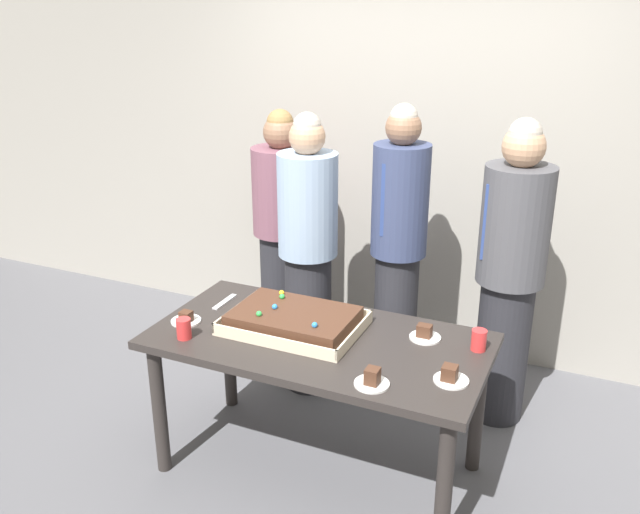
# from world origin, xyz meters

# --- Properties ---
(ground_plane) EXTENTS (12.00, 12.00, 0.00)m
(ground_plane) POSITION_xyz_m (0.00, 0.00, 0.00)
(ground_plane) COLOR #5B5B60
(interior_back_panel) EXTENTS (8.00, 0.12, 3.00)m
(interior_back_panel) POSITION_xyz_m (0.00, 1.60, 1.50)
(interior_back_panel) COLOR #9E998E
(interior_back_panel) RESTS_ON ground_plane
(party_table) EXTENTS (1.61, 0.82, 0.75)m
(party_table) POSITION_xyz_m (0.00, 0.00, 0.66)
(party_table) COLOR #2D2826
(party_table) RESTS_ON ground_plane
(sheet_cake) EXTENTS (0.65, 0.46, 0.12)m
(sheet_cake) POSITION_xyz_m (-0.15, 0.04, 0.80)
(sheet_cake) COLOR beige
(sheet_cake) RESTS_ON party_table
(plated_slice_near_left) EXTENTS (0.15, 0.15, 0.08)m
(plated_slice_near_left) POSITION_xyz_m (0.38, -0.30, 0.78)
(plated_slice_near_left) COLOR white
(plated_slice_near_left) RESTS_ON party_table
(plated_slice_near_right) EXTENTS (0.15, 0.15, 0.07)m
(plated_slice_near_right) POSITION_xyz_m (0.67, -0.13, 0.78)
(plated_slice_near_right) COLOR white
(plated_slice_near_right) RESTS_ON party_table
(plated_slice_far_left) EXTENTS (0.15, 0.15, 0.07)m
(plated_slice_far_left) POSITION_xyz_m (0.46, 0.20, 0.78)
(plated_slice_far_left) COLOR white
(plated_slice_far_left) RESTS_ON party_table
(plated_slice_far_right) EXTENTS (0.15, 0.15, 0.06)m
(plated_slice_far_right) POSITION_xyz_m (-0.67, -0.12, 0.77)
(plated_slice_far_right) COLOR white
(plated_slice_far_right) RESTS_ON party_table
(drink_cup_nearest) EXTENTS (0.07, 0.07, 0.10)m
(drink_cup_nearest) POSITION_xyz_m (0.72, 0.19, 0.80)
(drink_cup_nearest) COLOR red
(drink_cup_nearest) RESTS_ON party_table
(drink_cup_middle) EXTENTS (0.07, 0.07, 0.10)m
(drink_cup_middle) POSITION_xyz_m (-0.58, -0.27, 0.80)
(drink_cup_middle) COLOR red
(drink_cup_middle) RESTS_ON party_table
(cake_server_utensil) EXTENTS (0.03, 0.20, 0.01)m
(cake_server_utensil) POSITION_xyz_m (-0.62, 0.16, 0.76)
(cake_server_utensil) COLOR silver
(cake_server_utensil) RESTS_ON party_table
(person_serving_front) EXTENTS (0.38, 0.38, 1.64)m
(person_serving_front) POSITION_xyz_m (-0.74, 1.06, 0.84)
(person_serving_front) COLOR #28282D
(person_serving_front) RESTS_ON ground_plane
(person_green_shirt_behind) EXTENTS (0.32, 0.32, 1.75)m
(person_green_shirt_behind) POSITION_xyz_m (0.10, 0.89, 0.92)
(person_green_shirt_behind) COLOR #28282D
(person_green_shirt_behind) RESTS_ON ground_plane
(person_striped_tie_right) EXTENTS (0.37, 0.37, 1.72)m
(person_striped_tie_right) POSITION_xyz_m (0.74, 0.87, 0.89)
(person_striped_tie_right) COLOR #28282D
(person_striped_tie_right) RESTS_ON ground_plane
(person_far_right_suit) EXTENTS (0.35, 0.35, 1.70)m
(person_far_right_suit) POSITION_xyz_m (-0.39, 0.72, 0.88)
(person_far_right_suit) COLOR #28282D
(person_far_right_suit) RESTS_ON ground_plane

